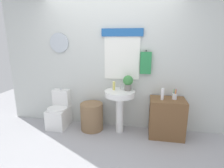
{
  "coord_description": "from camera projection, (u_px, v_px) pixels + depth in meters",
  "views": [
    {
      "loc": [
        0.64,
        -2.24,
        1.72
      ],
      "look_at": [
        0.08,
        0.8,
        0.95
      ],
      "focal_mm": 28.42,
      "sensor_mm": 36.0,
      "label": 1
    }
  ],
  "objects": [
    {
      "name": "wooden_cabinet",
      "position": [
        167.0,
        118.0,
        3.2
      ],
      "size": [
        0.61,
        0.44,
        0.71
      ],
      "primitive_type": "cube",
      "color": "brown",
      "rests_on": "ground_plane"
    },
    {
      "name": "faucet",
      "position": [
        121.0,
        87.0,
        3.34
      ],
      "size": [
        0.03,
        0.03,
        0.1
      ],
      "primitive_type": "cylinder",
      "color": "silver",
      "rests_on": "pedestal_sink"
    },
    {
      "name": "toothbrush_cup",
      "position": [
        175.0,
        96.0,
        3.1
      ],
      "size": [
        0.08,
        0.08,
        0.19
      ],
      "color": "silver",
      "rests_on": "wooden_cabinet"
    },
    {
      "name": "pedestal_sink",
      "position": [
        120.0,
        101.0,
        3.28
      ],
      "size": [
        0.56,
        0.56,
        0.81
      ],
      "color": "white",
      "rests_on": "ground_plane"
    },
    {
      "name": "soap_bottle",
      "position": [
        114.0,
        86.0,
        3.29
      ],
      "size": [
        0.05,
        0.05,
        0.16
      ],
      "primitive_type": "cylinder",
      "color": "#DBD166",
      "rests_on": "pedestal_sink"
    },
    {
      "name": "ground_plane",
      "position": [
        97.0,
        158.0,
        2.66
      ],
      "size": [
        8.0,
        8.0,
        0.0
      ],
      "primitive_type": "plane",
      "color": "#A3A3A8"
    },
    {
      "name": "laundry_hamper",
      "position": [
        92.0,
        116.0,
        3.47
      ],
      "size": [
        0.44,
        0.44,
        0.53
      ],
      "primitive_type": "cylinder",
      "color": "#846647",
      "rests_on": "ground_plane"
    },
    {
      "name": "lotion_bottle",
      "position": [
        162.0,
        94.0,
        3.07
      ],
      "size": [
        0.05,
        0.05,
        0.2
      ],
      "primitive_type": "cylinder",
      "color": "white",
      "rests_on": "wooden_cabinet"
    },
    {
      "name": "potted_plant",
      "position": [
        128.0,
        82.0,
        3.23
      ],
      "size": [
        0.19,
        0.19,
        0.28
      ],
      "color": "slate",
      "rests_on": "pedestal_sink"
    },
    {
      "name": "back_wall",
      "position": [
        111.0,
        62.0,
        3.44
      ],
      "size": [
        4.4,
        0.18,
        2.6
      ],
      "color": "silver",
      "rests_on": "ground_plane"
    },
    {
      "name": "toilet",
      "position": [
        60.0,
        112.0,
        3.62
      ],
      "size": [
        0.38,
        0.51,
        0.75
      ],
      "color": "white",
      "rests_on": "ground_plane"
    }
  ]
}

